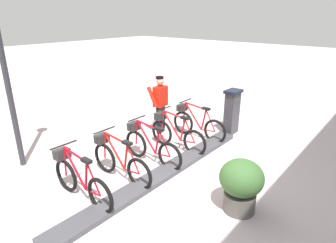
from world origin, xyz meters
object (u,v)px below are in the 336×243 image
bike_docked_2 (150,145)px  bike_docked_4 (79,179)px  bike_docked_1 (175,133)px  planter_bush (241,183)px  payment_kiosk (232,111)px  bike_docked_0 (196,123)px  bike_docked_3 (119,160)px  worker_near_rack (160,103)px

bike_docked_2 → bike_docked_4: 1.88m
bike_docked_1 → planter_bush: 2.71m
payment_kiosk → planter_bush: bearing=120.7°
bike_docked_0 → planter_bush: bike_docked_0 is taller
payment_kiosk → bike_docked_3: 3.81m
bike_docked_2 → bike_docked_1: bearing=-90.0°
bike_docked_4 → worker_near_rack: (1.00, -3.40, 0.48)m
bike_docked_0 → worker_near_rack: bearing=20.2°
bike_docked_2 → bike_docked_3: bearing=90.0°
bike_docked_2 → bike_docked_4: same height
bike_docked_0 → bike_docked_3: size_ratio=1.00×
bike_docked_2 → worker_near_rack: 1.88m
bike_docked_2 → planter_bush: (-2.41, 0.29, 0.11)m
worker_near_rack → bike_docked_1: bearing=150.2°
payment_kiosk → bike_docked_0: size_ratio=0.74×
bike_docked_2 → bike_docked_4: (0.00, 1.88, 0.00)m
bike_docked_1 → worker_near_rack: size_ratio=1.04×
bike_docked_2 → planter_bush: bike_docked_2 is taller
bike_docked_2 → bike_docked_0: bearing=-90.0°
bike_docked_0 → planter_bush: 3.25m
bike_docked_4 → worker_near_rack: worker_near_rack is taller
bike_docked_0 → planter_bush: (-2.41, 2.17, 0.11)m
bike_docked_1 → bike_docked_2: 0.94m
bike_docked_0 → worker_near_rack: 1.17m
bike_docked_1 → bike_docked_3: (0.00, 1.88, 0.00)m
planter_bush → bike_docked_0: bearing=-42.0°
worker_near_rack → bike_docked_4: bearing=106.4°
bike_docked_0 → bike_docked_4: bearing=90.0°
bike_docked_2 → payment_kiosk: bearing=-101.5°
bike_docked_2 → planter_bush: bearing=173.2°
bike_docked_4 → worker_near_rack: size_ratio=1.04×
payment_kiosk → worker_near_rack: size_ratio=0.77×
payment_kiosk → bike_docked_1: size_ratio=0.74×
bike_docked_0 → bike_docked_3: (0.00, 2.83, 0.00)m
bike_docked_2 → bike_docked_4: size_ratio=1.00×
bike_docked_3 → planter_bush: size_ratio=1.77×
bike_docked_0 → bike_docked_1: same height
bike_docked_1 → bike_docked_2: size_ratio=1.00×
bike_docked_0 → bike_docked_4: same height
bike_docked_2 → bike_docked_4: bearing=90.0°
payment_kiosk → planter_bush: 3.61m
bike_docked_2 → worker_near_rack: worker_near_rack is taller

